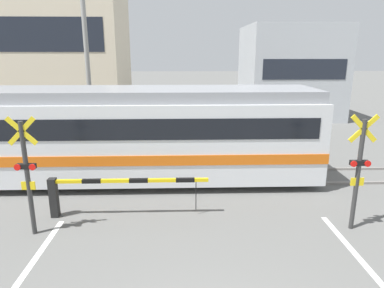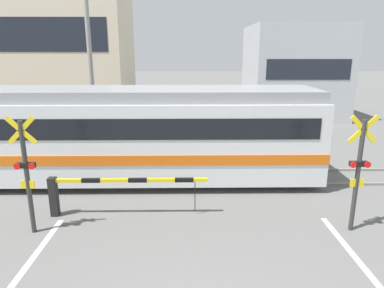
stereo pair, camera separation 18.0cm
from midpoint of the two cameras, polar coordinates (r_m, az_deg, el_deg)
name	(u,v)px [view 2 (the right image)]	position (r m, az deg, el deg)	size (l,w,h in m)	color
rail_track_near	(192,185)	(11.44, 0.41, -6.83)	(50.00, 0.10, 0.08)	gray
rail_track_far	(191,170)	(12.79, 0.27, -4.44)	(50.00, 0.10, 0.08)	gray
commuter_train	(49,132)	(12.50, -22.32, 1.85)	(18.07, 2.92, 3.16)	silver
crossing_barrier_near	(96,188)	(9.54, -15.22, -7.10)	(4.23, 0.20, 1.09)	black
crossing_barrier_far	(252,138)	(14.78, 10.24, 1.04)	(4.23, 0.20, 1.09)	black
crossing_signal_left	(26,171)	(8.93, -25.37, -4.04)	(0.68, 0.15, 2.92)	#333333
crossing_signal_right	(358,169)	(9.14, 26.49, -3.76)	(0.68, 0.15, 2.92)	#333333
pedestrian	(224,128)	(16.13, 5.66, 2.72)	(0.38, 0.22, 1.56)	#33384C
building_left_of_street	(67,44)	(24.94, -19.88, 15.33)	(7.96, 5.95, 9.63)	beige
building_right_of_street	(293,72)	(24.81, 16.73, 11.43)	(6.03, 5.95, 6.04)	#B2B7BC
utility_pole_streetside	(90,59)	(17.17, -16.33, 13.41)	(0.22, 0.22, 7.99)	gray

